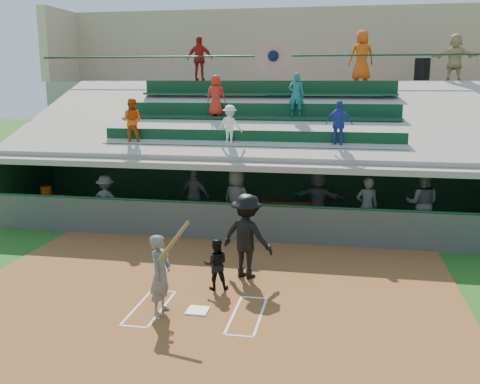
% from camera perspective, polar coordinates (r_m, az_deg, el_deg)
% --- Properties ---
extents(ground, '(100.00, 100.00, 0.00)m').
position_cam_1_polar(ground, '(11.21, -4.55, -12.66)').
color(ground, '#1C4C15').
rests_on(ground, ground).
extents(dirt_slab, '(11.00, 9.00, 0.02)m').
position_cam_1_polar(dirt_slab, '(11.65, -3.90, -11.62)').
color(dirt_slab, brown).
rests_on(dirt_slab, ground).
extents(home_plate, '(0.43, 0.43, 0.03)m').
position_cam_1_polar(home_plate, '(11.20, -4.55, -12.49)').
color(home_plate, white).
rests_on(home_plate, dirt_slab).
extents(batters_box_chalk, '(2.65, 1.85, 0.01)m').
position_cam_1_polar(batters_box_chalk, '(11.20, -4.55, -12.55)').
color(batters_box_chalk, white).
rests_on(batters_box_chalk, dirt_slab).
extents(dugout_floor, '(16.00, 3.50, 0.04)m').
position_cam_1_polar(dugout_floor, '(17.43, 1.22, -3.55)').
color(dugout_floor, gray).
rests_on(dugout_floor, ground).
extents(concourse_slab, '(20.00, 3.00, 4.60)m').
position_cam_1_polar(concourse_slab, '(23.61, 3.93, 6.09)').
color(concourse_slab, gray).
rests_on(concourse_slab, ground).
extents(grandstand, '(20.40, 10.40, 7.80)m').
position_cam_1_polar(grandstand, '(20.67, 2.94, 5.19)').
color(grandstand, '#474B47').
rests_on(grandstand, ground).
extents(batter_at_plate, '(0.85, 0.74, 1.95)m').
position_cam_1_polar(batter_at_plate, '(10.91, -8.46, -8.63)').
color(batter_at_plate, '#525550').
rests_on(batter_at_plate, dirt_slab).
extents(catcher, '(0.65, 0.56, 1.16)m').
position_cam_1_polar(catcher, '(12.09, -2.59, -7.71)').
color(catcher, black).
rests_on(catcher, dirt_slab).
extents(home_umpire, '(1.49, 1.17, 2.02)m').
position_cam_1_polar(home_umpire, '(12.68, 0.75, -4.71)').
color(home_umpire, black).
rests_on(home_umpire, dirt_slab).
extents(dugout_bench, '(15.53, 3.97, 0.47)m').
position_cam_1_polar(dugout_bench, '(18.68, 1.92, -1.70)').
color(dugout_bench, olive).
rests_on(dugout_bench, dugout_floor).
extents(white_table, '(0.81, 0.62, 0.70)m').
position_cam_1_polar(white_table, '(19.50, -19.58, -1.47)').
color(white_table, silver).
rests_on(white_table, dugout_floor).
extents(water_cooler, '(0.37, 0.37, 0.37)m').
position_cam_1_polar(water_cooler, '(19.37, -19.99, 0.05)').
color(water_cooler, '#C4520B').
rests_on(water_cooler, white_table).
extents(dugout_player_a, '(1.06, 0.61, 1.64)m').
position_cam_1_polar(dugout_player_a, '(17.71, -14.10, -0.88)').
color(dugout_player_a, '#595B56').
rests_on(dugout_player_a, dugout_floor).
extents(dugout_player_b, '(1.14, 0.75, 1.80)m').
position_cam_1_polar(dugout_player_b, '(17.56, -4.81, -0.38)').
color(dugout_player_b, '#60635D').
rests_on(dugout_player_b, dugout_floor).
extents(dugout_player_c, '(1.11, 0.95, 1.92)m').
position_cam_1_polar(dugout_player_c, '(16.57, -0.38, -0.87)').
color(dugout_player_c, '#525550').
rests_on(dugout_player_c, dugout_floor).
extents(dugout_player_d, '(1.76, 0.91, 1.82)m').
position_cam_1_polar(dugout_player_d, '(17.20, 8.31, -0.70)').
color(dugout_player_d, '#51534F').
rests_on(dugout_player_d, dugout_floor).
extents(dugout_player_e, '(0.69, 0.48, 1.79)m').
position_cam_1_polar(dugout_player_e, '(16.45, 13.37, -1.53)').
color(dugout_player_e, '#5A5C57').
rests_on(dugout_player_e, dugout_floor).
extents(dugout_player_f, '(1.07, 0.90, 1.99)m').
position_cam_1_polar(dugout_player_f, '(16.89, 18.84, -1.16)').
color(dugout_player_f, '#62645F').
rests_on(dugout_player_f, dugout_floor).
extents(trash_bin, '(0.61, 0.61, 0.92)m').
position_cam_1_polar(trash_bin, '(23.42, 18.85, 12.23)').
color(trash_bin, black).
rests_on(trash_bin, concourse_slab).
extents(concourse_staff_a, '(1.10, 0.46, 1.87)m').
position_cam_1_polar(concourse_staff_a, '(23.34, -4.31, 13.97)').
color(concourse_staff_a, '#A91A13').
rests_on(concourse_staff_a, concourse_slab).
extents(concourse_staff_b, '(1.08, 0.81, 1.99)m').
position_cam_1_polar(concourse_staff_b, '(22.46, 12.85, 13.96)').
color(concourse_staff_b, '#E24A0D').
rests_on(concourse_staff_b, concourse_slab).
extents(concourse_staff_c, '(1.72, 0.72, 1.80)m').
position_cam_1_polar(concourse_staff_c, '(22.72, 21.94, 13.16)').
color(concourse_staff_c, tan).
rests_on(concourse_staff_c, concourse_slab).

